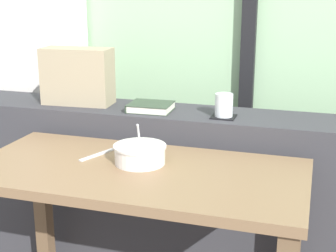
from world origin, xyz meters
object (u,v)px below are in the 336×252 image
object	(u,v)px
throw_pillow	(78,76)
soup_bowl	(140,154)
coaster_square	(224,117)
closed_book	(150,107)
breakfast_table	(138,200)
fork_utensil	(97,155)
juice_glass	(224,106)

from	to	relation	value
throw_pillow	soup_bowl	distance (m)	0.68
coaster_square	closed_book	distance (m)	0.33
soup_bowl	closed_book	bearing A→B (deg)	104.08
breakfast_table	coaster_square	bearing A→B (deg)	64.18
soup_bowl	fork_utensil	world-z (taller)	soup_bowl
fork_utensil	closed_book	bearing A→B (deg)	100.04
juice_glass	soup_bowl	bearing A→B (deg)	-119.66
coaster_square	throw_pillow	world-z (taller)	throw_pillow
juice_glass	throw_pillow	distance (m)	0.70
breakfast_table	throw_pillow	size ratio (longest dim) A/B	3.72
throw_pillow	breakfast_table	bearing A→B (deg)	-46.32
juice_glass	closed_book	xyz separation A→B (m)	(-0.33, 0.02, -0.03)
juice_glass	fork_utensil	distance (m)	0.57
breakfast_table	juice_glass	size ratio (longest dim) A/B	12.31
closed_book	juice_glass	bearing A→B (deg)	-3.21
soup_bowl	throw_pillow	bearing A→B (deg)	136.45
closed_book	soup_bowl	world-z (taller)	soup_bowl
breakfast_table	fork_utensil	world-z (taller)	fork_utensil
breakfast_table	juice_glass	xyz separation A→B (m)	(0.22, 0.45, 0.26)
throw_pillow	fork_utensil	distance (m)	0.55
throw_pillow	juice_glass	bearing A→B (deg)	-3.92
soup_bowl	juice_glass	bearing A→B (deg)	60.34
breakfast_table	juice_glass	distance (m)	0.57
closed_book	soup_bowl	xyz separation A→B (m)	(0.10, -0.42, -0.07)
juice_glass	closed_book	size ratio (longest dim) A/B	0.50
coaster_square	throw_pillow	bearing A→B (deg)	176.08
juice_glass	coaster_square	bearing A→B (deg)	0.00
juice_glass	fork_utensil	size ratio (longest dim) A/B	0.57
breakfast_table	coaster_square	size ratio (longest dim) A/B	11.91
breakfast_table	fork_utensil	size ratio (longest dim) A/B	7.01
breakfast_table	fork_utensil	bearing A→B (deg)	156.68
breakfast_table	throw_pillow	bearing A→B (deg)	133.68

